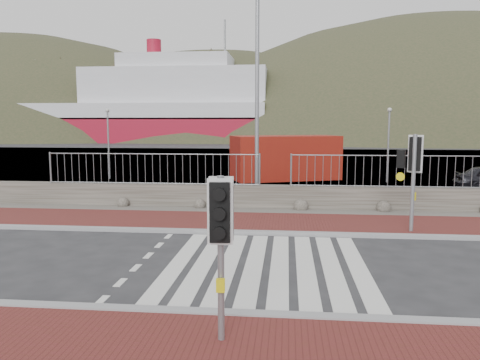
# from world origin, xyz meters

# --- Properties ---
(ground) EXTENTS (220.00, 220.00, 0.00)m
(ground) POSITION_xyz_m (0.00, 0.00, 0.00)
(ground) COLOR #28282B
(ground) RESTS_ON ground
(sidewalk_far) EXTENTS (40.00, 3.00, 0.08)m
(sidewalk_far) POSITION_xyz_m (0.00, 4.50, 0.04)
(sidewalk_far) COLOR maroon
(sidewalk_far) RESTS_ON ground
(kerb_near) EXTENTS (40.00, 0.25, 0.12)m
(kerb_near) POSITION_xyz_m (0.00, -3.00, 0.05)
(kerb_near) COLOR gray
(kerb_near) RESTS_ON ground
(kerb_far) EXTENTS (40.00, 0.25, 0.12)m
(kerb_far) POSITION_xyz_m (0.00, 3.00, 0.05)
(kerb_far) COLOR gray
(kerb_far) RESTS_ON ground
(zebra_crossing) EXTENTS (4.62, 5.60, 0.01)m
(zebra_crossing) POSITION_xyz_m (-0.00, 0.00, 0.01)
(zebra_crossing) COLOR silver
(zebra_crossing) RESTS_ON ground
(gravel_strip) EXTENTS (40.00, 1.50, 0.06)m
(gravel_strip) POSITION_xyz_m (0.00, 6.50, 0.03)
(gravel_strip) COLOR #59544C
(gravel_strip) RESTS_ON ground
(stone_wall) EXTENTS (40.00, 0.60, 0.90)m
(stone_wall) POSITION_xyz_m (0.00, 7.30, 0.45)
(stone_wall) COLOR #49443C
(stone_wall) RESTS_ON ground
(railing) EXTENTS (18.07, 0.07, 1.22)m
(railing) POSITION_xyz_m (0.00, 7.15, 1.82)
(railing) COLOR gray
(railing) RESTS_ON stone_wall
(quay) EXTENTS (120.00, 40.00, 0.50)m
(quay) POSITION_xyz_m (0.00, 27.90, 0.00)
(quay) COLOR #4C4C4F
(quay) RESTS_ON ground
(water) EXTENTS (220.00, 50.00, 0.05)m
(water) POSITION_xyz_m (0.00, 62.90, 0.00)
(water) COLOR #3F4C54
(water) RESTS_ON ground
(ferry) EXTENTS (50.00, 16.00, 20.00)m
(ferry) POSITION_xyz_m (-24.65, 67.90, 5.36)
(ferry) COLOR maroon
(ferry) RESTS_ON ground
(hills_backdrop) EXTENTS (254.00, 90.00, 100.00)m
(hills_backdrop) POSITION_xyz_m (6.74, 87.90, -23.05)
(hills_backdrop) COLOR #2F3821
(hills_backdrop) RESTS_ON ground
(traffic_signal_near) EXTENTS (0.38, 0.24, 2.57)m
(traffic_signal_near) POSITION_xyz_m (-0.51, -3.99, 1.85)
(traffic_signal_near) COLOR gray
(traffic_signal_near) RESTS_ON ground
(traffic_signal_far) EXTENTS (0.73, 0.49, 2.99)m
(traffic_signal_far) POSITION_xyz_m (4.15, 3.62, 2.18)
(traffic_signal_far) COLOR gray
(traffic_signal_far) RESTS_ON ground
(streetlight) EXTENTS (1.91, 0.68, 9.16)m
(streetlight) POSITION_xyz_m (-0.62, 8.14, 5.16)
(streetlight) COLOR gray
(streetlight) RESTS_ON ground
(shipping_container) EXTENTS (6.60, 4.53, 2.54)m
(shipping_container) POSITION_xyz_m (0.34, 16.76, 1.27)
(shipping_container) COLOR #9F2811
(shipping_container) RESTS_ON ground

